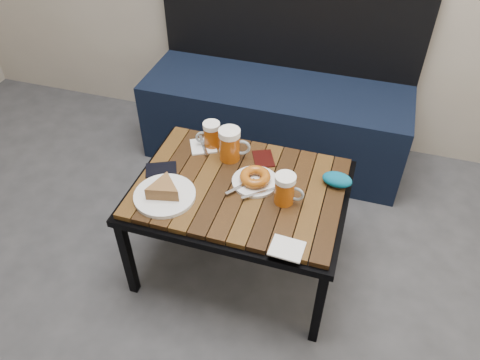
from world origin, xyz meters
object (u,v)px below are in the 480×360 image
(cafe_table, at_px, (240,193))
(knit_pouch, at_px, (337,180))
(plate_pie, at_px, (164,192))
(passport_navy, at_px, (161,170))
(plate_bagel, at_px, (255,179))
(beer_mug_left, at_px, (211,135))
(beer_mug_centre, at_px, (230,145))
(beer_mug_right, at_px, (285,189))
(bench, at_px, (276,112))
(passport_burgundy, at_px, (263,159))

(cafe_table, height_order, knit_pouch, knit_pouch)
(plate_pie, distance_m, passport_navy, 0.16)
(plate_bagel, height_order, passport_navy, plate_bagel)
(beer_mug_left, bearing_deg, beer_mug_centre, 129.87)
(beer_mug_right, distance_m, plate_pie, 0.46)
(beer_mug_left, xyz_separation_m, plate_pie, (-0.06, -0.35, -0.03))
(bench, distance_m, cafe_table, 0.85)
(beer_mug_left, height_order, passport_navy, beer_mug_left)
(plate_pie, height_order, passport_burgundy, plate_pie)
(cafe_table, distance_m, plate_pie, 0.30)
(cafe_table, bearing_deg, beer_mug_left, 132.94)
(passport_navy, bearing_deg, plate_bagel, 71.24)
(knit_pouch, bearing_deg, plate_pie, -156.72)
(beer_mug_right, relative_size, passport_navy, 1.01)
(passport_navy, height_order, passport_burgundy, same)
(beer_mug_right, distance_m, passport_burgundy, 0.27)
(plate_pie, distance_m, knit_pouch, 0.67)
(passport_navy, bearing_deg, beer_mug_right, 62.44)
(bench, bearing_deg, plate_bagel, -82.64)
(beer_mug_centre, bearing_deg, beer_mug_left, 137.48)
(passport_burgundy, relative_size, knit_pouch, 0.96)
(beer_mug_centre, xyz_separation_m, plate_bagel, (0.14, -0.12, -0.05))
(plate_pie, bearing_deg, beer_mug_centre, 60.68)
(plate_pie, bearing_deg, beer_mug_right, 14.23)
(passport_burgundy, bearing_deg, beer_mug_centre, 169.76)
(plate_bagel, bearing_deg, beer_mug_centre, 139.78)
(beer_mug_left, relative_size, plate_bagel, 0.53)
(passport_burgundy, bearing_deg, beer_mug_right, -81.78)
(passport_navy, distance_m, passport_burgundy, 0.42)
(bench, height_order, beer_mug_left, bench)
(beer_mug_left, height_order, passport_burgundy, beer_mug_left)
(beer_mug_right, bearing_deg, beer_mug_left, 150.20)
(bench, relative_size, knit_pouch, 11.93)
(bench, distance_m, plate_pie, 1.03)
(beer_mug_centre, xyz_separation_m, knit_pouch, (0.45, -0.03, -0.05))
(bench, bearing_deg, beer_mug_right, -74.76)
(bench, relative_size, cafe_table, 1.67)
(beer_mug_left, bearing_deg, passport_navy, 34.67)
(beer_mug_centre, height_order, plate_pie, beer_mug_centre)
(beer_mug_centre, height_order, plate_bagel, beer_mug_centre)
(beer_mug_centre, bearing_deg, plate_bagel, -54.22)
(beer_mug_right, height_order, plate_pie, beer_mug_right)
(bench, distance_m, beer_mug_centre, 0.74)
(passport_navy, distance_m, knit_pouch, 0.70)
(cafe_table, xyz_separation_m, plate_pie, (-0.25, -0.15, 0.07))
(beer_mug_centre, bearing_deg, beer_mug_right, -48.04)
(beer_mug_left, height_order, plate_pie, beer_mug_left)
(cafe_table, height_order, plate_pie, plate_pie)
(passport_navy, xyz_separation_m, knit_pouch, (0.69, 0.12, 0.02))
(plate_bagel, bearing_deg, passport_navy, -174.31)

